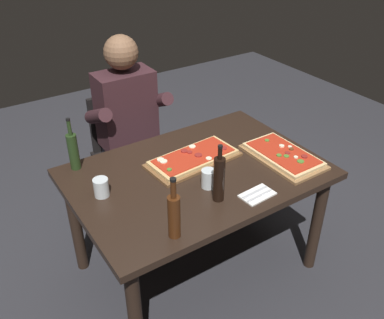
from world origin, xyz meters
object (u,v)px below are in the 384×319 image
oil_bottle_amber (73,150)px  vinegar_bottle_green (174,215)px  tumbler_far_side (208,179)px  seated_diner (130,123)px  pizza_rectangular_front (193,158)px  tumbler_near_camera (101,187)px  pizza_rectangular_left (283,155)px  dining_table (197,185)px  wine_bottle_dark (219,178)px  diner_chair (125,148)px

oil_bottle_amber → vinegar_bottle_green: vinegar_bottle_green is taller
tumbler_far_side → seated_diner: bearing=91.3°
pizza_rectangular_front → tumbler_near_camera: tumbler_near_camera is taller
pizza_rectangular_left → oil_bottle_amber: bearing=151.6°
dining_table → pizza_rectangular_front: (0.04, 0.10, 0.12)m
oil_bottle_amber → seated_diner: 0.61m
wine_bottle_dark → seated_diner: bearing=90.0°
diner_chair → seated_diner: size_ratio=0.65×
oil_bottle_amber → diner_chair: bearing=41.9°
pizza_rectangular_left → pizza_rectangular_front: bearing=150.1°
dining_table → pizza_rectangular_front: bearing=67.4°
pizza_rectangular_left → wine_bottle_dark: wine_bottle_dark is taller
vinegar_bottle_green → diner_chair: (0.33, 1.24, -0.37)m
wine_bottle_dark → pizza_rectangular_left: bearing=11.2°
wine_bottle_dark → tumbler_near_camera: wine_bottle_dark is taller
dining_table → pizza_rectangular_left: size_ratio=2.88×
pizza_rectangular_front → seated_diner: bearing=98.4°
diner_chair → dining_table: bearing=-86.4°
wine_bottle_dark → tumbler_near_camera: size_ratio=3.22×
vinegar_bottle_green → tumbler_far_side: size_ratio=3.07×
diner_chair → seated_diner: (0.00, -0.12, 0.26)m
dining_table → vinegar_bottle_green: vinegar_bottle_green is taller
wine_bottle_dark → seated_diner: size_ratio=0.24×
tumbler_near_camera → diner_chair: (0.48, 0.77, -0.30)m
pizza_rectangular_front → dining_table: bearing=-112.6°
pizza_rectangular_left → diner_chair: bearing=118.4°
dining_table → tumbler_far_side: size_ratio=13.61×
wine_bottle_dark → oil_bottle_amber: wine_bottle_dark is taller
pizza_rectangular_front → diner_chair: bearing=97.1°
wine_bottle_dark → seated_diner: seated_diner is taller
pizza_rectangular_front → tumbler_far_side: bearing=-106.2°
pizza_rectangular_front → oil_bottle_amber: oil_bottle_amber is taller
vinegar_bottle_green → seated_diner: (0.33, 1.12, -0.12)m
tumbler_far_side → seated_diner: size_ratio=0.08×
oil_bottle_amber → pizza_rectangular_front: bearing=-27.2°
pizza_rectangular_front → pizza_rectangular_left: same height
wine_bottle_dark → tumbler_near_camera: bearing=143.5°
pizza_rectangular_left → diner_chair: (-0.55, 1.02, -0.27)m
tumbler_far_side → pizza_rectangular_front: bearing=73.8°
oil_bottle_amber → vinegar_bottle_green: (0.18, -0.79, 0.01)m
tumbler_far_side → diner_chair: size_ratio=0.12×
pizza_rectangular_front → diner_chair: size_ratio=0.65×
oil_bottle_amber → tumbler_near_camera: (0.02, -0.32, -0.07)m
pizza_rectangular_front → oil_bottle_amber: (-0.60, 0.31, 0.10)m
tumbler_near_camera → diner_chair: size_ratio=0.11×
pizza_rectangular_front → wine_bottle_dark: 0.40m
vinegar_bottle_green → wine_bottle_dark: bearing=18.4°
dining_table → wine_bottle_dark: bearing=-101.1°
pizza_rectangular_left → seated_diner: size_ratio=0.37×
pizza_rectangular_front → tumbler_near_camera: (-0.58, -0.02, 0.03)m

